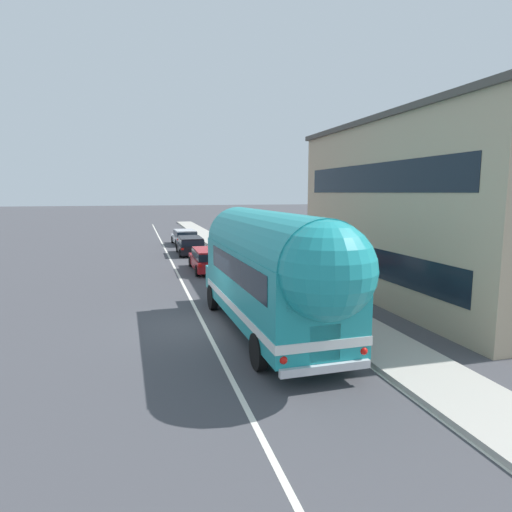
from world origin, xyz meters
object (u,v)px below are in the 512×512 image
(painted_bus, at_px, (273,269))
(car_third, at_px, (185,236))
(car_lead, at_px, (208,258))
(car_second, at_px, (190,244))

(painted_bus, height_order, car_third, painted_bus)
(car_third, bearing_deg, painted_bus, -89.98)
(car_third, bearing_deg, car_lead, -90.33)
(car_lead, bearing_deg, car_third, 89.67)
(car_second, distance_m, car_third, 6.58)
(painted_bus, relative_size, car_second, 2.44)
(painted_bus, distance_m, car_third, 26.87)
(painted_bus, distance_m, car_second, 20.31)
(car_lead, distance_m, car_third, 14.01)
(car_lead, bearing_deg, painted_bus, -89.61)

